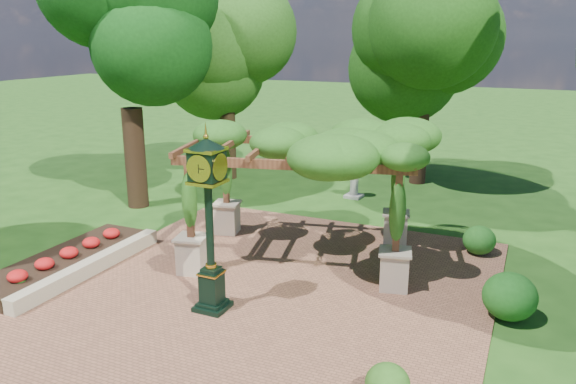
% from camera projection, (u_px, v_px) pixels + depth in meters
% --- Properties ---
extents(ground, '(120.00, 120.00, 0.00)m').
position_uv_depth(ground, '(241.00, 319.00, 12.07)').
color(ground, '#1E4714').
rests_on(ground, ground).
extents(brick_plaza, '(10.00, 12.00, 0.04)m').
position_uv_depth(brick_plaza, '(262.00, 299.00, 12.95)').
color(brick_plaza, brown).
rests_on(brick_plaza, ground).
extents(border_wall, '(0.35, 5.00, 0.40)m').
position_uv_depth(border_wall, '(91.00, 267.00, 14.26)').
color(border_wall, '#C6B793').
rests_on(border_wall, ground).
extents(flower_bed, '(1.50, 5.00, 0.36)m').
position_uv_depth(flower_bed, '(64.00, 262.00, 14.62)').
color(flower_bed, red).
rests_on(flower_bed, ground).
extents(pedestal_clock, '(0.78, 0.78, 3.91)m').
position_uv_depth(pedestal_clock, '(209.00, 209.00, 11.82)').
color(pedestal_clock, black).
rests_on(pedestal_clock, brick_plaza).
extents(pergola, '(6.54, 4.89, 3.70)m').
position_uv_depth(pergola, '(301.00, 149.00, 14.55)').
color(pergola, '#C6B193').
rests_on(pergola, brick_plaza).
extents(sundial, '(0.66, 0.66, 1.10)m').
position_uv_depth(sundial, '(354.00, 185.00, 20.96)').
color(sundial, gray).
rests_on(sundial, ground).
extents(shrub_front, '(0.92, 0.92, 0.67)m').
position_uv_depth(shrub_front, '(388.00, 384.00, 9.21)').
color(shrub_front, '#2A5819').
rests_on(shrub_front, brick_plaza).
extents(shrub_mid, '(1.16, 1.16, 1.02)m').
position_uv_depth(shrub_mid, '(510.00, 296.00, 11.88)').
color(shrub_mid, '#1A5517').
rests_on(shrub_mid, brick_plaza).
extents(shrub_back, '(0.91, 0.91, 0.80)m').
position_uv_depth(shrub_back, '(479.00, 240.00, 15.46)').
color(shrub_back, '#205B1A').
rests_on(shrub_back, brick_plaza).
extents(tree_west_near, '(4.24, 4.24, 9.01)m').
position_uv_depth(tree_west_near, '(125.00, 26.00, 18.38)').
color(tree_west_near, '#342115').
rests_on(tree_west_near, ground).
extents(tree_west_far, '(3.97, 3.97, 7.49)m').
position_uv_depth(tree_west_far, '(226.00, 54.00, 22.60)').
color(tree_west_far, black).
rests_on(tree_west_far, ground).
extents(tree_north, '(4.25, 4.25, 7.62)m').
position_uv_depth(tree_north, '(425.00, 53.00, 21.80)').
color(tree_north, '#351F15').
rests_on(tree_north, ground).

